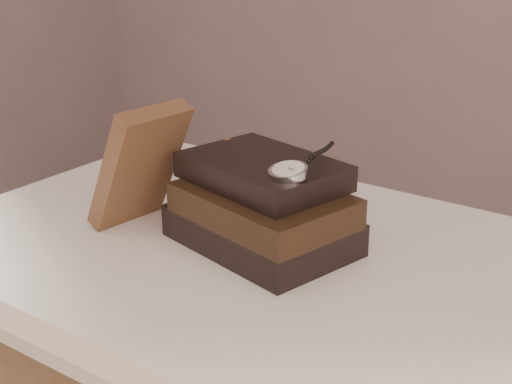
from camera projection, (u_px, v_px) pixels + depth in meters
The scene contains 5 objects.
table at pixel (290, 316), 1.01m from camera, with size 1.00×0.60×0.75m.
book_stack at pixel (263, 207), 0.99m from camera, with size 0.27×0.22×0.12m.
journal at pixel (140, 166), 1.04m from camera, with size 0.03×0.12×0.19m, color #432919.
pocket_watch at pixel (291, 169), 0.91m from camera, with size 0.06×0.15×0.02m.
eyeglasses at pixel (265, 170), 1.09m from camera, with size 0.12×0.13×0.05m.
Camera 1 is at (0.48, -0.40, 1.18)m, focal length 51.98 mm.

